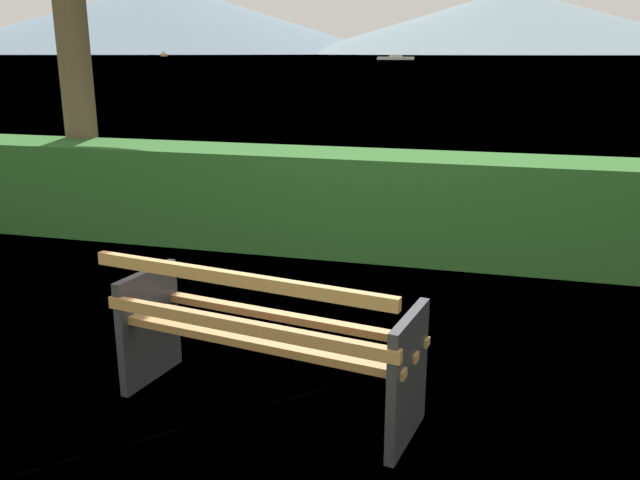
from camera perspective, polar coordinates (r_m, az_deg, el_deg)
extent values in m
plane|color=olive|center=(3.82, -4.30, -13.83)|extent=(1400.00, 1400.00, 0.00)
plane|color=#6B8EA3|center=(311.42, 15.71, 14.89)|extent=(620.00, 620.00, 0.00)
cube|color=#A0703F|center=(3.47, -6.01, -8.75)|extent=(1.65, 0.34, 0.04)
cube|color=#A0703F|center=(3.62, -4.44, -7.62)|extent=(1.65, 0.34, 0.04)
cube|color=#A0703F|center=(3.77, -3.02, -6.58)|extent=(1.65, 0.34, 0.04)
cube|color=#A0703F|center=(3.36, -6.71, -7.35)|extent=(1.64, 0.31, 0.06)
cube|color=#A0703F|center=(3.23, -7.28, -3.31)|extent=(1.64, 0.31, 0.06)
cube|color=#2D2D33|center=(4.07, -14.39, -7.11)|extent=(0.13, 0.51, 0.68)
cube|color=#2D2D33|center=(3.37, 7.49, -11.70)|extent=(0.13, 0.51, 0.68)
cube|color=#285B23|center=(6.43, 4.74, 3.11)|extent=(10.53, 0.82, 0.96)
cylinder|color=brown|center=(8.02, -20.26, 14.49)|extent=(0.35, 0.35, 3.67)
cube|color=silver|center=(166.36, 6.48, 15.17)|extent=(9.16, 4.49, 0.66)
cube|color=beige|center=(166.35, 6.48, 15.37)|extent=(3.46, 2.69, 0.50)
cube|color=gold|center=(290.12, -13.20, 15.12)|extent=(4.83, 5.00, 0.95)
cube|color=silver|center=(290.11, -13.21, 15.30)|extent=(2.19, 2.22, 0.91)
cone|color=slate|center=(628.89, -13.19, 17.96)|extent=(395.10, 395.10, 59.94)
cone|color=slate|center=(559.91, 16.01, 17.48)|extent=(332.36, 332.36, 47.97)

